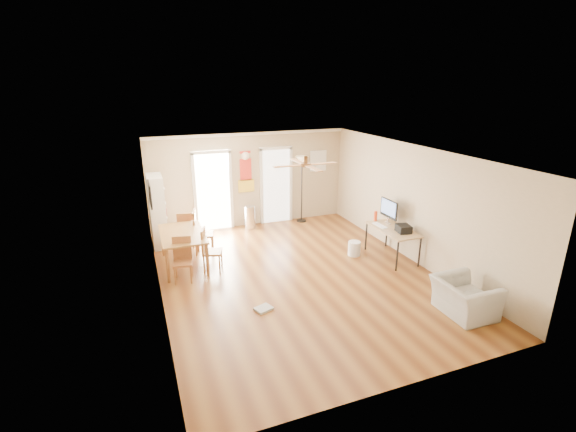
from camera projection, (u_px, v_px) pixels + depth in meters
name	position (u px, v px, depth m)	size (l,w,h in m)	color
floor	(298.00, 276.00, 8.53)	(7.00, 7.00, 0.00)	brown
ceiling	(299.00, 153.00, 7.70)	(5.50, 7.00, 0.00)	silver
wall_back	(250.00, 180.00, 11.21)	(5.50, 0.04, 2.60)	beige
wall_front	(407.00, 302.00, 5.02)	(5.50, 0.04, 2.60)	beige
wall_left	(155.00, 236.00, 7.18)	(0.04, 7.00, 2.60)	beige
wall_right	(412.00, 204.00, 9.06)	(0.04, 7.00, 2.60)	beige
crown_molding	(299.00, 155.00, 7.72)	(5.50, 7.00, 0.08)	white
kitchen_doorway	(213.00, 192.00, 10.92)	(0.90, 0.10, 2.10)	white
bathroom_doorway	(276.00, 186.00, 11.54)	(0.80, 0.10, 2.10)	white
wall_decal	(246.00, 172.00, 11.07)	(0.46, 0.03, 1.10)	red
ac_grille	(318.00, 161.00, 11.76)	(0.50, 0.04, 0.60)	white
framed_poster	(150.00, 194.00, 8.30)	(0.04, 0.66, 0.48)	black
ceiling_fan	(306.00, 165.00, 7.49)	(1.24, 1.24, 0.20)	#593819
bookshelf	(157.00, 211.00, 9.87)	(0.35, 0.80, 1.77)	silver
dining_table	(184.00, 249.00, 8.92)	(0.92, 1.53, 0.77)	olive
dining_chair_right_a	(204.00, 232.00, 9.56)	(0.43, 0.43, 1.04)	#93602F
dining_chair_right_b	(212.00, 250.00, 8.68)	(0.39, 0.39, 0.94)	olive
dining_chair_near	(183.00, 260.00, 8.20)	(0.38, 0.38, 0.91)	#A96136
dining_chair_far	(186.00, 229.00, 9.92)	(0.37, 0.37, 0.91)	#9B5F32
trash_can	(250.00, 217.00, 11.20)	(0.30, 0.30, 0.65)	silver
torchiere_lamp	(302.00, 190.00, 11.58)	(0.36, 0.36, 1.91)	black
computer_desk	(392.00, 243.00, 9.32)	(0.67, 1.33, 0.71)	tan
imac	(389.00, 212.00, 9.47)	(0.09, 0.62, 0.58)	black
keyboard	(380.00, 225.00, 9.39)	(0.14, 0.44, 0.02)	white
printer	(404.00, 229.00, 8.97)	(0.28, 0.32, 0.17)	black
orange_bottle	(376.00, 216.00, 9.70)	(0.08, 0.08, 0.24)	#EC4015
wastebasket_a	(354.00, 248.00, 9.52)	(0.29, 0.29, 0.34)	silver
floor_cloth	(264.00, 309.00, 7.27)	(0.30, 0.23, 0.04)	#9A9A95
armchair	(464.00, 298.00, 7.07)	(0.97, 0.84, 0.63)	#A8A8A3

